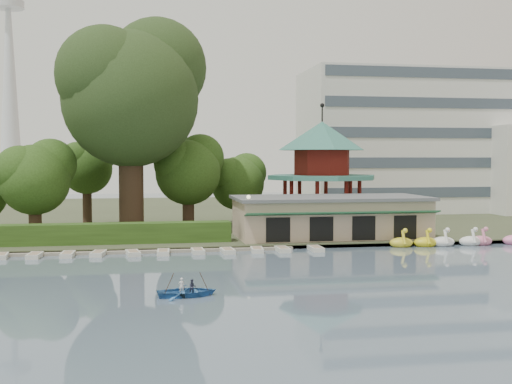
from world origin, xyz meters
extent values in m
plane|color=slate|center=(0.00, 0.00, 0.00)|extent=(220.00, 220.00, 0.00)
cube|color=#424930|center=(0.00, 52.00, 0.20)|extent=(220.00, 70.00, 0.40)
cube|color=gray|center=(0.00, 17.30, 0.15)|extent=(220.00, 0.60, 0.30)
cube|color=gray|center=(-12.00, 17.20, 0.12)|extent=(34.00, 1.60, 0.24)
cube|color=tan|center=(10.00, 22.00, 2.20)|extent=(18.00, 8.00, 3.60)
cube|color=#595B5E|center=(10.00, 22.00, 4.15)|extent=(18.60, 8.60, 0.30)
cube|color=#194C2D|center=(10.00, 17.70, 3.00)|extent=(18.00, 1.59, 0.45)
cylinder|color=tan|center=(12.00, 32.00, 1.00)|extent=(10.40, 10.40, 1.20)
cylinder|color=#347465|center=(12.00, 32.00, 5.85)|extent=(12.40, 12.40, 0.50)
cylinder|color=maroon|center=(12.00, 32.00, 7.50)|extent=(6.40, 6.40, 2.80)
cone|color=#347465|center=(12.00, 32.00, 10.50)|extent=(10.00, 10.00, 3.20)
cylinder|color=black|center=(12.00, 32.00, 13.00)|extent=(0.16, 0.16, 1.80)
cube|color=silver|center=(30.00, 50.00, 10.40)|extent=(30.00, 14.00, 20.00)
cone|color=silver|center=(-42.00, 140.00, 30.00)|extent=(6.00, 6.00, 60.00)
cylinder|color=silver|center=(-42.00, 140.00, 48.00)|extent=(8.00, 8.00, 2.00)
cube|color=#2F501A|center=(-15.00, 20.50, 1.30)|extent=(30.00, 2.00, 1.80)
cylinder|color=black|center=(1.50, 19.00, 2.40)|extent=(0.12, 0.12, 4.00)
sphere|color=beige|center=(1.50, 19.00, 4.50)|extent=(0.36, 0.36, 0.36)
cylinder|color=#3A281C|center=(-9.00, 28.00, 5.85)|extent=(2.45, 2.45, 10.89)
sphere|color=#2A3E1B|center=(-9.00, 28.00, 13.91)|extent=(13.64, 13.64, 13.64)
sphere|color=#2A3E1B|center=(-6.27, 30.05, 17.39)|extent=(10.23, 10.23, 10.23)
sphere|color=#2A3E1B|center=(-11.39, 26.64, 16.09)|extent=(9.55, 9.55, 9.55)
cylinder|color=#3A281C|center=(-18.00, 26.00, 2.64)|extent=(1.21, 1.21, 4.47)
sphere|color=#2F501A|center=(-18.00, 26.00, 5.94)|extent=(6.72, 6.72, 6.72)
sphere|color=#2F501A|center=(-16.66, 27.01, 7.37)|extent=(5.04, 5.04, 5.04)
sphere|color=#2F501A|center=(-19.18, 25.33, 6.84)|extent=(4.70, 4.70, 4.70)
cylinder|color=#3A281C|center=(-3.00, 32.00, 2.84)|extent=(1.27, 1.27, 4.88)
sphere|color=#2F501A|center=(-3.00, 32.00, 6.45)|extent=(7.07, 7.07, 7.07)
sphere|color=#2F501A|center=(-1.59, 33.06, 8.01)|extent=(5.30, 5.30, 5.30)
sphere|color=#2F501A|center=(-4.24, 31.29, 7.43)|extent=(4.95, 4.95, 4.95)
cylinder|color=#3A281C|center=(3.00, 36.00, 2.29)|extent=(1.12, 1.12, 3.77)
sphere|color=#2F501A|center=(3.00, 36.00, 5.08)|extent=(6.20, 6.20, 6.20)
sphere|color=#2F501A|center=(4.24, 36.93, 6.29)|extent=(4.65, 4.65, 4.65)
sphere|color=#2F501A|center=(1.91, 35.38, 5.83)|extent=(4.34, 4.34, 4.34)
cylinder|color=#3A281C|center=(-14.00, 36.00, 2.98)|extent=(1.01, 1.01, 5.16)
sphere|color=#2F501A|center=(-14.00, 36.00, 6.80)|extent=(5.63, 5.63, 5.63)
sphere|color=#2F501A|center=(-12.87, 36.84, 8.45)|extent=(4.22, 4.22, 4.22)
sphere|color=#2F501A|center=(-14.99, 35.44, 7.83)|extent=(3.94, 3.94, 3.94)
ellipsoid|color=yellow|center=(15.09, 16.69, 0.35)|extent=(2.16, 1.44, 0.99)
cylinder|color=yellow|center=(15.09, 16.14, 0.90)|extent=(0.26, 0.79, 1.29)
sphere|color=yellow|center=(15.09, 15.84, 1.55)|extent=(0.44, 0.44, 0.44)
ellipsoid|color=yellow|center=(17.35, 16.56, 0.35)|extent=(2.16, 1.44, 0.99)
cylinder|color=yellow|center=(17.35, 16.01, 0.90)|extent=(0.26, 0.79, 1.29)
sphere|color=yellow|center=(17.35, 15.71, 1.55)|extent=(0.44, 0.44, 0.44)
ellipsoid|color=white|center=(19.07, 16.57, 0.35)|extent=(2.16, 1.44, 0.99)
cylinder|color=white|center=(19.07, 16.02, 0.90)|extent=(0.26, 0.79, 1.29)
sphere|color=white|center=(19.07, 15.72, 1.55)|extent=(0.44, 0.44, 0.44)
ellipsoid|color=white|center=(21.76, 16.53, 0.35)|extent=(2.16, 1.44, 0.99)
cylinder|color=white|center=(21.76, 15.98, 0.90)|extent=(0.26, 0.79, 1.29)
sphere|color=white|center=(21.76, 15.68, 1.55)|extent=(0.44, 0.44, 0.44)
ellipsoid|color=pink|center=(22.83, 16.63, 0.35)|extent=(2.16, 1.44, 0.99)
cylinder|color=pink|center=(22.83, 16.08, 0.90)|extent=(0.26, 0.79, 1.29)
sphere|color=pink|center=(22.83, 15.78, 1.55)|extent=(0.44, 0.44, 0.44)
cube|color=beige|center=(-19.04, 15.93, 0.18)|extent=(1.20, 2.38, 0.36)
cube|color=beige|center=(-16.44, 15.76, 0.18)|extent=(1.13, 2.35, 0.36)
cube|color=beige|center=(-13.90, 15.87, 0.18)|extent=(1.08, 2.33, 0.36)
cube|color=beige|center=(-11.48, 15.96, 0.18)|extent=(1.32, 2.42, 0.36)
cube|color=beige|center=(-8.69, 15.72, 0.18)|extent=(1.34, 2.43, 0.36)
cube|color=beige|center=(-6.22, 15.71, 0.18)|extent=(1.11, 2.35, 0.36)
cube|color=beige|center=(-3.34, 15.97, 0.18)|extent=(1.07, 2.33, 0.36)
cube|color=beige|center=(-0.85, 15.65, 0.18)|extent=(1.11, 2.34, 0.36)
cube|color=beige|center=(1.69, 15.80, 0.18)|extent=(1.21, 2.38, 0.36)
cube|color=beige|center=(3.92, 15.71, 0.18)|extent=(1.02, 2.31, 0.36)
cube|color=beige|center=(6.83, 15.63, 0.18)|extent=(1.00, 2.30, 0.36)
imported|color=#336AA9|center=(-5.38, -0.80, 0.50)|extent=(5.04, 3.76, 1.00)
imported|color=white|center=(-5.68, -0.60, 0.57)|extent=(0.36, 0.25, 0.95)
imported|color=#32354C|center=(-5.08, -1.00, 0.56)|extent=(0.47, 0.38, 0.92)
cylinder|color=#3A281C|center=(-6.58, -0.80, 0.35)|extent=(0.94, 0.29, 2.01)
cylinder|color=#3A281C|center=(-4.18, -0.80, 0.35)|extent=(0.94, 0.29, 2.01)
camera|label=1|loc=(-7.83, -37.64, 7.96)|focal=45.00mm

